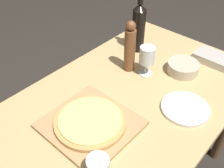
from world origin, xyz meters
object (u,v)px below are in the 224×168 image
wine_bottle (139,27)px  pepper_mill (130,48)px  pizza (90,121)px  wine_glass (147,56)px  small_bowl (183,68)px

wine_bottle → pepper_mill: size_ratio=1.25×
pizza → wine_glass: bearing=95.3°
pizza → wine_bottle: 0.63m
pizza → wine_glass: wine_glass is taller
pizza → pepper_mill: size_ratio=1.08×
wine_glass → pizza: bearing=-84.7°
wine_bottle → pepper_mill: 0.20m
wine_bottle → small_bowl: bearing=-3.2°
pepper_mill → wine_bottle: bearing=114.8°
pizza → small_bowl: size_ratio=1.85×
wine_bottle → wine_glass: 0.23m
wine_glass → small_bowl: (0.13, 0.14, -0.08)m
small_bowl → wine_glass: bearing=-134.7°
pizza → wine_glass: size_ratio=1.89×
wine_bottle → small_bowl: (0.30, -0.02, -0.11)m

